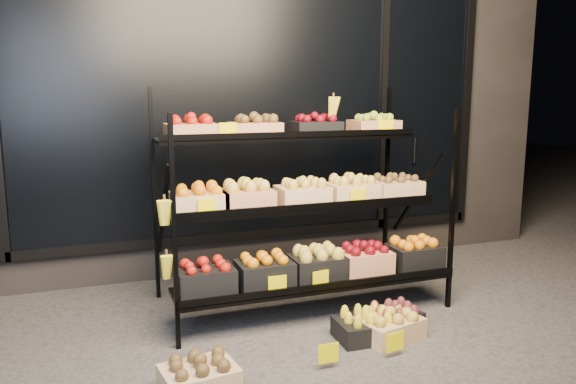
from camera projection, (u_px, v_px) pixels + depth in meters
name	position (u px, v px, depth m)	size (l,w,h in m)	color
ground	(336.00, 336.00, 3.78)	(24.00, 24.00, 0.00)	#514F4C
building	(234.00, 80.00, 5.86)	(6.00, 2.08, 3.50)	#2D2826
display_rack	(302.00, 205.00, 4.19)	(2.18, 1.02, 1.70)	black
tag_floor_a	(328.00, 360.00, 3.32)	(0.13, 0.01, 0.12)	#E6CF00
tag_floor_b	(395.00, 348.00, 3.47)	(0.13, 0.01, 0.12)	#E6CF00
floor_crate_left	(199.00, 375.00, 3.07)	(0.44, 0.35, 0.20)	#D9B37D
floor_crate_midleft	(366.00, 326.00, 3.72)	(0.40, 0.30, 0.20)	black
floor_crate_midright	(389.00, 324.00, 3.74)	(0.47, 0.39, 0.20)	#D9B37D
floor_crate_right	(394.00, 318.00, 3.86)	(0.42, 0.36, 0.19)	black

